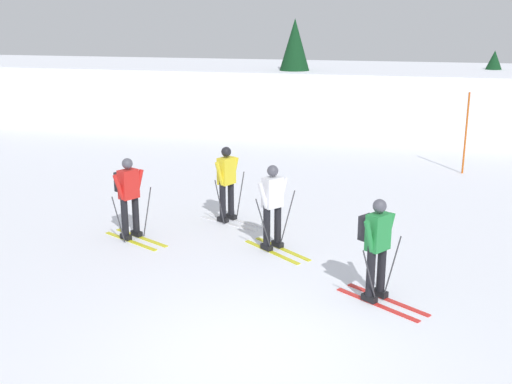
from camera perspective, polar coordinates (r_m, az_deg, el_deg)
ground_plane at (r=8.89m, az=0.06°, el=-14.41°), size 120.00×120.00×0.00m
far_snow_ridge at (r=27.53m, az=10.48°, el=8.63°), size 80.00×7.79×2.40m
skier_red at (r=13.07m, az=-11.56°, el=-0.18°), size 1.59×1.06×1.71m
skier_green at (r=10.19m, az=10.92°, el=-4.70°), size 1.54×1.19×1.71m
skier_white at (r=12.20m, az=1.54°, el=-1.18°), size 1.50×1.27×1.71m
skier_yellow at (r=13.91m, az=-2.67°, el=0.92°), size 1.61×0.99×1.71m
trail_marker_pole at (r=19.22m, az=18.59°, el=5.08°), size 0.06×0.06×2.38m
conifer_far_left at (r=25.37m, az=3.53°, el=11.56°), size 2.07×2.07×4.41m
conifer_far_right at (r=27.58m, az=20.72°, el=9.38°), size 2.13×2.13×3.16m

